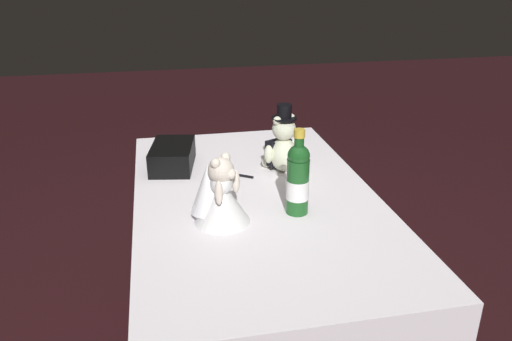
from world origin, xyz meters
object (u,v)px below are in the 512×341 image
signing_pen (236,175)px  gift_case_black (173,156)px  teddy_bear_groom (282,145)px  champagne_bottle (298,178)px  teddy_bear_bride (218,193)px

signing_pen → gift_case_black: (0.15, 0.24, 0.04)m
signing_pen → gift_case_black: gift_case_black is taller
teddy_bear_groom → champagne_bottle: champagne_bottle is taller
gift_case_black → teddy_bear_groom: bearing=-105.1°
signing_pen → teddy_bear_groom: bearing=-81.8°
champagne_bottle → signing_pen: bearing=23.5°
teddy_bear_groom → signing_pen: bearing=98.2°
teddy_bear_groom → teddy_bear_bride: (-0.38, 0.31, -0.01)m
teddy_bear_groom → gift_case_black: size_ratio=0.96×
teddy_bear_groom → teddy_bear_bride: 0.50m
champagne_bottle → signing_pen: (0.35, 0.15, -0.12)m
gift_case_black → champagne_bottle: bearing=-141.5°
champagne_bottle → gift_case_black: champagne_bottle is taller
champagne_bottle → signing_pen: 0.40m
teddy_bear_bride → champagne_bottle: size_ratio=0.78×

